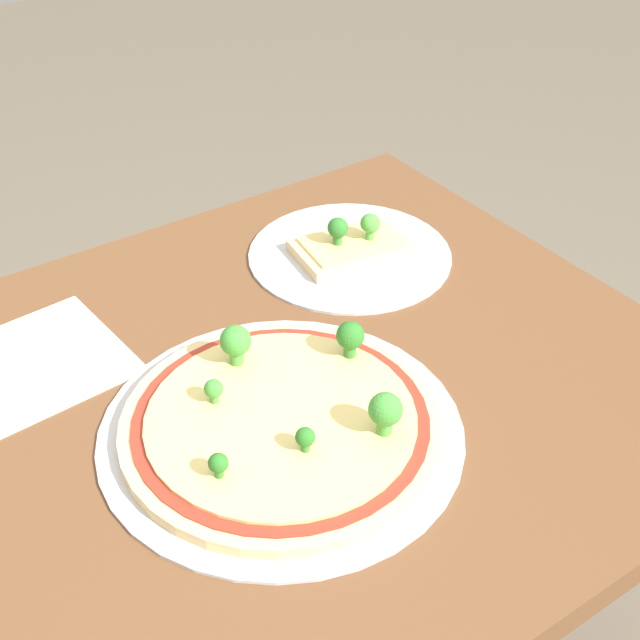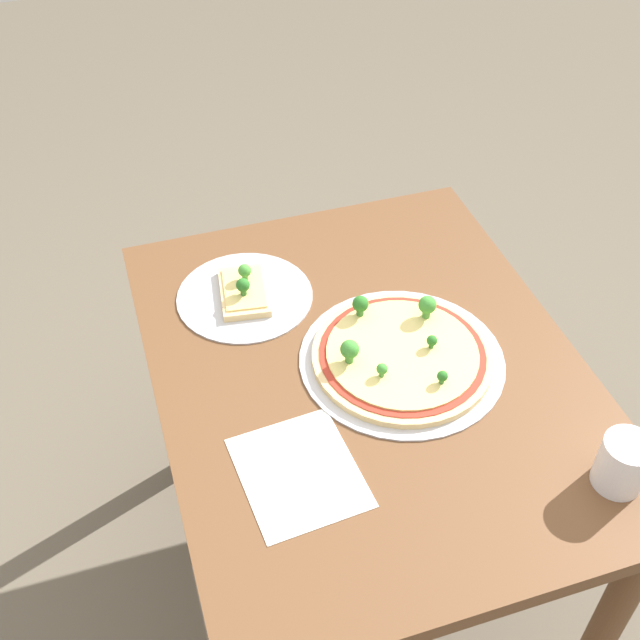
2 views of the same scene
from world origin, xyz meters
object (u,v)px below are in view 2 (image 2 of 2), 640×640
object	(u,v)px
pizza_tray_whole	(401,355)
drinking_cup	(623,463)
dining_table	(367,407)
pizza_tray_slice	(244,293)

from	to	relation	value
pizza_tray_whole	drinking_cup	xyz separation A→B (m)	(0.37, 0.24, 0.04)
pizza_tray_whole	drinking_cup	size ratio (longest dim) A/B	4.00
dining_table	pizza_tray_slice	bearing A→B (deg)	-146.77
drinking_cup	dining_table	bearing A→B (deg)	-140.57
pizza_tray_slice	drinking_cup	bearing A→B (deg)	36.92
pizza_tray_whole	drinking_cup	distance (m)	0.44
dining_table	drinking_cup	world-z (taller)	drinking_cup
dining_table	pizza_tray_slice	distance (m)	0.35
dining_table	pizza_tray_whole	xyz separation A→B (m)	(-0.00, 0.07, 0.13)
dining_table	pizza_tray_whole	size ratio (longest dim) A/B	2.59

